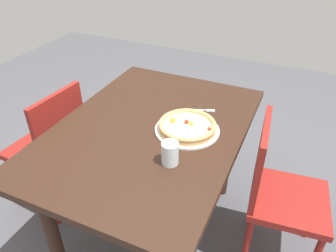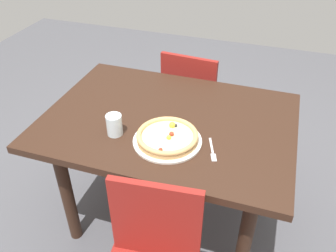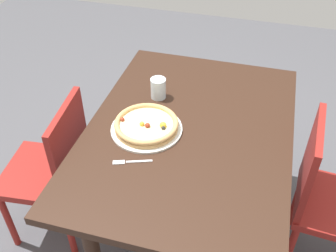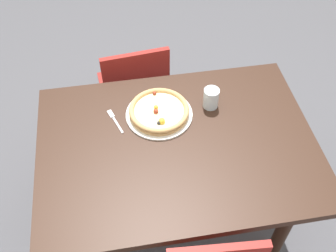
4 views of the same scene
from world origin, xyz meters
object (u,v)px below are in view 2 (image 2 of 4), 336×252
Objects in this scene: dining_table at (169,135)px; pizza at (167,136)px; fork at (212,151)px; chair_near at (193,101)px; drinking_glass at (114,125)px; plate at (167,141)px.

pizza reaches higher than dining_table.
dining_table is at bearing -144.65° from fork.
pizza reaches higher than fork.
chair_near reaches higher than dining_table.
pizza is 0.26m from drinking_glass.
pizza is (-0.00, -0.00, 0.03)m from plate.
pizza is (-0.06, 0.19, 0.14)m from dining_table.
pizza is at bearing -111.29° from fork.
fork is at bearing 178.28° from pizza.
dining_table is 3.93× the size of plate.
pizza is (-0.10, 0.86, 0.33)m from chair_near.
dining_table is at bearing -73.26° from pizza.
dining_table is 8.00× the size of fork.
dining_table is 12.17× the size of drinking_glass.
chair_near is 5.41× the size of fork.
drinking_glass reaches higher than pizza.
dining_table is 0.24m from pizza.
drinking_glass is at bearing 4.69° from plate.
plate is 3.10× the size of drinking_glass.
drinking_glass is (0.17, 0.88, 0.35)m from chair_near.
pizza is at bearing 106.74° from dining_table.
chair_near is 8.22× the size of drinking_glass.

